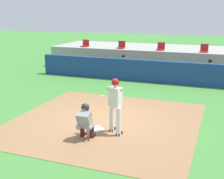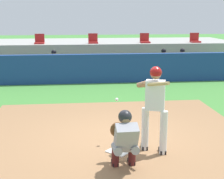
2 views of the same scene
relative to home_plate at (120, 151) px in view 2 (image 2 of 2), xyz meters
name	(u,v)px [view 2 (image 2 of 2)]	position (x,y,z in m)	size (l,w,h in m)	color
ground_plane	(115,138)	(0.00, 0.80, -0.02)	(80.00, 80.00, 0.00)	#428438
dirt_infield	(115,138)	(0.00, 0.80, -0.02)	(6.40, 6.40, 0.01)	#936B47
home_plate	(120,151)	(0.00, 0.00, 0.00)	(0.44, 0.44, 0.02)	white
batter_at_plate	(154,104)	(0.69, -0.08, 1.01)	(0.60, 0.86, 1.80)	silver
catcher_crouched	(124,137)	(-0.02, -0.75, 0.59)	(0.49, 1.66, 1.13)	gray
dugout_wall	(97,68)	(0.00, 7.30, 0.58)	(13.00, 0.30, 1.20)	navy
dugout_bench	(96,73)	(0.00, 8.30, 0.20)	(11.80, 0.44, 0.45)	olive
dugout_player_0	(54,64)	(-1.81, 8.14, 0.65)	(0.49, 0.70, 1.30)	#939399
dugout_player_1	(164,63)	(3.08, 8.14, 0.65)	(0.49, 0.70, 1.30)	#939399
dugout_player_2	(183,62)	(3.95, 8.14, 0.65)	(0.49, 0.70, 1.30)	#939399
stands_platform	(92,54)	(0.00, 11.70, 0.68)	(15.00, 4.40, 1.40)	#9E9E99
stadium_seat_1	(40,41)	(-2.60, 10.18, 1.51)	(0.46, 0.46, 0.48)	#A51E1E
stadium_seat_2	(93,41)	(0.00, 10.18, 1.51)	(0.46, 0.46, 0.48)	#A51E1E
stadium_seat_3	(145,40)	(2.60, 10.18, 1.51)	(0.46, 0.46, 0.48)	#A51E1E
stadium_seat_4	(195,40)	(5.20, 10.18, 1.51)	(0.46, 0.46, 0.48)	#A51E1E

